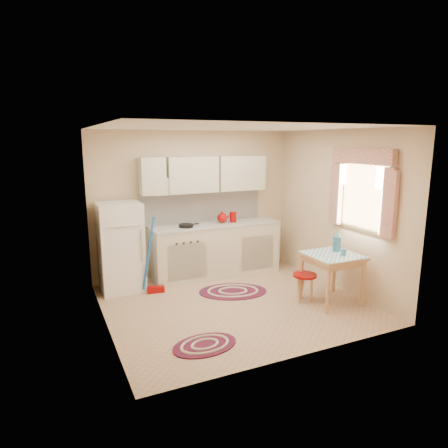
{
  "coord_description": "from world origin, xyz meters",
  "views": [
    {
      "loc": [
        -2.42,
        -4.89,
        2.33
      ],
      "look_at": [
        -0.05,
        0.25,
        1.14
      ],
      "focal_mm": 32.0,
      "sensor_mm": 36.0,
      "label": 1
    }
  ],
  "objects_px": {
    "base_cabinets": "(216,251)",
    "stool": "(304,288)",
    "fridge": "(121,247)",
    "table": "(331,278)"
  },
  "relations": [
    {
      "from": "fridge",
      "to": "stool",
      "type": "xyz_separation_m",
      "value": [
        2.35,
        -1.6,
        -0.49
      ]
    },
    {
      "from": "fridge",
      "to": "table",
      "type": "height_order",
      "value": "fridge"
    },
    {
      "from": "base_cabinets",
      "to": "stool",
      "type": "height_order",
      "value": "base_cabinets"
    },
    {
      "from": "fridge",
      "to": "base_cabinets",
      "type": "distance_m",
      "value": 1.66
    },
    {
      "from": "stool",
      "to": "fridge",
      "type": "bearing_deg",
      "value": 145.77
    },
    {
      "from": "fridge",
      "to": "stool",
      "type": "height_order",
      "value": "fridge"
    },
    {
      "from": "fridge",
      "to": "table",
      "type": "relative_size",
      "value": 1.94
    },
    {
      "from": "fridge",
      "to": "stool",
      "type": "relative_size",
      "value": 3.33
    },
    {
      "from": "base_cabinets",
      "to": "stool",
      "type": "relative_size",
      "value": 5.36
    },
    {
      "from": "base_cabinets",
      "to": "table",
      "type": "xyz_separation_m",
      "value": [
        1.04,
        -1.83,
        -0.08
      ]
    }
  ]
}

